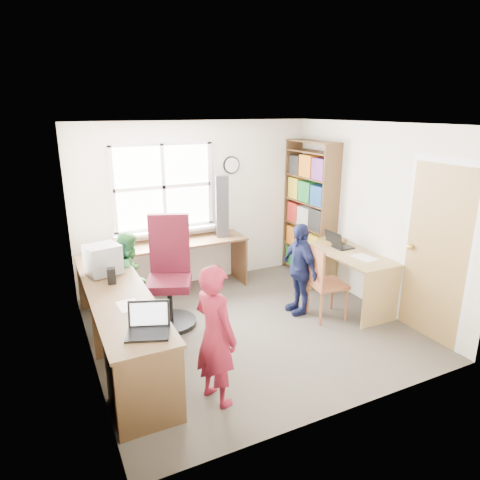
{
  "coord_description": "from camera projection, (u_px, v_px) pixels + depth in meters",
  "views": [
    {
      "loc": [
        -2.13,
        -4.14,
        2.56
      ],
      "look_at": [
        0.0,
        0.25,
        1.05
      ],
      "focal_mm": 32.0,
      "sensor_mm": 36.0,
      "label": 1
    }
  ],
  "objects": [
    {
      "name": "paper_b",
      "position": [
        364.0,
        258.0,
        5.43
      ],
      "size": [
        0.24,
        0.32,
        0.0
      ],
      "rotation": [
        0.0,
        0.0,
        0.09
      ],
      "color": "silver",
      "rests_on": "right_desk"
    },
    {
      "name": "person_navy",
      "position": [
        299.0,
        269.0,
        5.46
      ],
      "size": [
        0.31,
        0.71,
        1.2
      ],
      "primitive_type": "imported",
      "rotation": [
        0.0,
        0.0,
        -1.59
      ],
      "color": "#151B44",
      "rests_on": "ground"
    },
    {
      "name": "person_red",
      "position": [
        215.0,
        335.0,
        3.74
      ],
      "size": [
        0.45,
        0.55,
        1.31
      ],
      "primitive_type": "imported",
      "rotation": [
        0.0,
        0.0,
        1.89
      ],
      "color": "maroon",
      "rests_on": "ground"
    },
    {
      "name": "laptop_left",
      "position": [
        148.0,
        325.0,
        3.6
      ],
      "size": [
        0.44,
        0.4,
        0.24
      ],
      "rotation": [
        0.0,
        0.0,
        -0.36
      ],
      "color": "black",
      "rests_on": "l_desk"
    },
    {
      "name": "swivel_chair",
      "position": [
        170.0,
        278.0,
        5.2
      ],
      "size": [
        0.81,
        0.81,
        1.34
      ],
      "rotation": [
        0.0,
        0.0,
        -0.4
      ],
      "color": "black",
      "rests_on": "ground"
    },
    {
      "name": "game_box",
      "position": [
        332.0,
        241.0,
        6.03
      ],
      "size": [
        0.39,
        0.39,
        0.06
      ],
      "rotation": [
        0.0,
        0.0,
        0.33
      ],
      "color": "#B5161E",
      "rests_on": "right_desk"
    },
    {
      "name": "crt_monitor",
      "position": [
        103.0,
        260.0,
        4.81
      ],
      "size": [
        0.41,
        0.38,
        0.35
      ],
      "rotation": [
        0.0,
        0.0,
        0.23
      ],
      "color": "#98989C",
      "rests_on": "l_desk"
    },
    {
      "name": "wooden_chair",
      "position": [
        323.0,
        280.0,
        5.31
      ],
      "size": [
        0.46,
        0.46,
        0.95
      ],
      "rotation": [
        0.0,
        0.0,
        -0.13
      ],
      "color": "brown",
      "rests_on": "ground"
    },
    {
      "name": "paper_a",
      "position": [
        129.0,
        305.0,
        4.09
      ],
      "size": [
        0.21,
        0.28,
        0.0
      ],
      "rotation": [
        0.0,
        0.0,
        0.05
      ],
      "color": "silver",
      "rests_on": "l_desk"
    },
    {
      "name": "cd_tower",
      "position": [
        222.0,
        206.0,
        6.19
      ],
      "size": [
        0.22,
        0.2,
        0.9
      ],
      "rotation": [
        0.0,
        0.0,
        -0.28
      ],
      "color": "black",
      "rests_on": "l_desk"
    },
    {
      "name": "person_green",
      "position": [
        131.0,
        276.0,
        5.29
      ],
      "size": [
        0.63,
        0.69,
        1.13
      ],
      "primitive_type": "imported",
      "rotation": [
        0.0,
        0.0,
        1.1
      ],
      "color": "#2C702D",
      "rests_on": "ground"
    },
    {
      "name": "bookshelf",
      "position": [
        309.0,
        213.0,
        6.62
      ],
      "size": [
        0.3,
        1.02,
        2.1
      ],
      "color": "brown",
      "rests_on": "ground"
    },
    {
      "name": "laptop_right",
      "position": [
        338.0,
        243.0,
        5.84
      ],
      "size": [
        0.28,
        0.34,
        0.23
      ],
      "rotation": [
        0.0,
        0.0,
        1.59
      ],
      "color": "black",
      "rests_on": "right_desk"
    },
    {
      "name": "l_desk",
      "position": [
        146.0,
        327.0,
        4.28
      ],
      "size": [
        2.38,
        2.95,
        0.75
      ],
      "color": "brown",
      "rests_on": "ground"
    },
    {
      "name": "right_desk",
      "position": [
        350.0,
        267.0,
        5.67
      ],
      "size": [
        0.62,
        1.29,
        0.74
      ],
      "rotation": [
        0.0,
        0.0,
        -0.02
      ],
      "color": "tan",
      "rests_on": "ground"
    },
    {
      "name": "room",
      "position": [
        247.0,
        230.0,
        4.93
      ],
      "size": [
        3.64,
        3.44,
        2.44
      ],
      "color": "#403B32",
      "rests_on": "ground"
    },
    {
      "name": "potted_plant",
      "position": [
        167.0,
        232.0,
        6.01
      ],
      "size": [
        0.15,
        0.12,
        0.27
      ],
      "primitive_type": "imported",
      "rotation": [
        0.0,
        0.0,
        -0.01
      ],
      "color": "#2D6629",
      "rests_on": "l_desk"
    },
    {
      "name": "speaker_b",
      "position": [
        108.0,
        259.0,
        5.09
      ],
      "size": [
        0.09,
        0.09,
        0.17
      ],
      "rotation": [
        0.0,
        0.0,
        -0.09
      ],
      "color": "black",
      "rests_on": "l_desk"
    },
    {
      "name": "speaker_a",
      "position": [
        111.0,
        276.0,
        4.58
      ],
      "size": [
        0.1,
        0.1,
        0.17
      ],
      "rotation": [
        0.0,
        0.0,
        -0.11
      ],
      "color": "black",
      "rests_on": "l_desk"
    }
  ]
}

